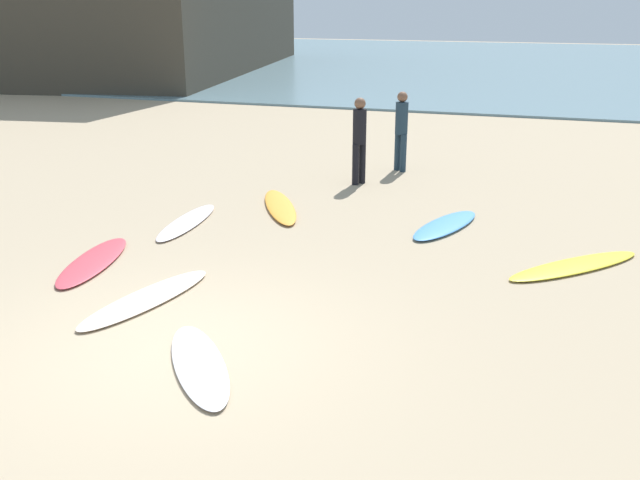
{
  "coord_description": "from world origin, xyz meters",
  "views": [
    {
      "loc": [
        3.69,
        -6.29,
        3.73
      ],
      "look_at": [
        0.66,
        3.18,
        0.3
      ],
      "focal_mm": 39.62,
      "sensor_mm": 36.0,
      "label": 1
    }
  ],
  "objects_px": {
    "surfboard_0": "(147,298)",
    "surfboard_5": "(199,364)",
    "surfboard_3": "(280,206)",
    "beachgoer_mid": "(359,136)",
    "beachgoer_near": "(401,127)",
    "surfboard_1": "(575,266)",
    "surfboard_7": "(93,261)",
    "surfboard_4": "(446,225)",
    "surfboard_2": "(187,222)"
  },
  "relations": [
    {
      "from": "surfboard_0",
      "to": "surfboard_5",
      "type": "xyz_separation_m",
      "value": [
        1.45,
        -1.36,
        0.0
      ]
    },
    {
      "from": "surfboard_0",
      "to": "surfboard_3",
      "type": "relative_size",
      "value": 0.95
    },
    {
      "from": "beachgoer_mid",
      "to": "beachgoer_near",
      "type": "bearing_deg",
      "value": 7.76
    },
    {
      "from": "surfboard_1",
      "to": "surfboard_7",
      "type": "xyz_separation_m",
      "value": [
        -6.78,
        -1.98,
        0.0
      ]
    },
    {
      "from": "surfboard_0",
      "to": "beachgoer_mid",
      "type": "distance_m",
      "value": 6.87
    },
    {
      "from": "surfboard_4",
      "to": "beachgoer_near",
      "type": "relative_size",
      "value": 1.14
    },
    {
      "from": "surfboard_0",
      "to": "surfboard_5",
      "type": "height_order",
      "value": "same"
    },
    {
      "from": "surfboard_5",
      "to": "surfboard_7",
      "type": "distance_m",
      "value": 3.72
    },
    {
      "from": "surfboard_7",
      "to": "beachgoer_mid",
      "type": "bearing_deg",
      "value": -125.22
    },
    {
      "from": "surfboard_4",
      "to": "beachgoer_mid",
      "type": "bearing_deg",
      "value": 150.25
    },
    {
      "from": "surfboard_2",
      "to": "beachgoer_mid",
      "type": "relative_size",
      "value": 1.22
    },
    {
      "from": "surfboard_0",
      "to": "beachgoer_near",
      "type": "xyz_separation_m",
      "value": [
        1.66,
        8.14,
        0.96
      ]
    },
    {
      "from": "surfboard_5",
      "to": "beachgoer_near",
      "type": "xyz_separation_m",
      "value": [
        0.22,
        9.5,
        0.96
      ]
    },
    {
      "from": "beachgoer_near",
      "to": "beachgoer_mid",
      "type": "bearing_deg",
      "value": 106.13
    },
    {
      "from": "surfboard_2",
      "to": "beachgoer_mid",
      "type": "xyz_separation_m",
      "value": [
        2.14,
        3.6,
        0.98
      ]
    },
    {
      "from": "surfboard_7",
      "to": "beachgoer_near",
      "type": "xyz_separation_m",
      "value": [
        3.13,
        7.19,
        0.96
      ]
    },
    {
      "from": "surfboard_0",
      "to": "surfboard_4",
      "type": "bearing_deg",
      "value": -113.71
    },
    {
      "from": "surfboard_0",
      "to": "surfboard_3",
      "type": "bearing_deg",
      "value": -78.43
    },
    {
      "from": "surfboard_1",
      "to": "surfboard_5",
      "type": "xyz_separation_m",
      "value": [
        -3.87,
        -4.3,
        0.0
      ]
    },
    {
      "from": "beachgoer_mid",
      "to": "surfboard_1",
      "type": "bearing_deg",
      "value": -101.49
    },
    {
      "from": "surfboard_2",
      "to": "surfboard_5",
      "type": "distance_m",
      "value": 5.13
    },
    {
      "from": "surfboard_2",
      "to": "surfboard_5",
      "type": "height_order",
      "value": "surfboard_5"
    },
    {
      "from": "surfboard_3",
      "to": "surfboard_4",
      "type": "height_order",
      "value": "surfboard_3"
    },
    {
      "from": "surfboard_3",
      "to": "surfboard_1",
      "type": "bearing_deg",
      "value": 135.06
    },
    {
      "from": "surfboard_0",
      "to": "beachgoer_near",
      "type": "relative_size",
      "value": 1.28
    },
    {
      "from": "beachgoer_near",
      "to": "surfboard_3",
      "type": "bearing_deg",
      "value": 106.2
    },
    {
      "from": "beachgoer_near",
      "to": "beachgoer_mid",
      "type": "height_order",
      "value": "beachgoer_mid"
    },
    {
      "from": "surfboard_1",
      "to": "surfboard_2",
      "type": "distance_m",
      "value": 6.38
    },
    {
      "from": "surfboard_2",
      "to": "surfboard_4",
      "type": "height_order",
      "value": "surfboard_4"
    },
    {
      "from": "surfboard_3",
      "to": "surfboard_5",
      "type": "height_order",
      "value": "surfboard_3"
    },
    {
      "from": "surfboard_1",
      "to": "surfboard_2",
      "type": "bearing_deg",
      "value": 43.03
    },
    {
      "from": "surfboard_1",
      "to": "surfboard_5",
      "type": "distance_m",
      "value": 5.78
    },
    {
      "from": "surfboard_4",
      "to": "surfboard_2",
      "type": "bearing_deg",
      "value": -146.47
    },
    {
      "from": "surfboard_0",
      "to": "surfboard_7",
      "type": "relative_size",
      "value": 1.06
    },
    {
      "from": "surfboard_1",
      "to": "surfboard_4",
      "type": "xyz_separation_m",
      "value": [
        -2.06,
        1.34,
        0.01
      ]
    },
    {
      "from": "surfboard_7",
      "to": "beachgoer_mid",
      "type": "distance_m",
      "value": 6.37
    },
    {
      "from": "surfboard_3",
      "to": "surfboard_7",
      "type": "bearing_deg",
      "value": 36.98
    },
    {
      "from": "surfboard_1",
      "to": "surfboard_7",
      "type": "relative_size",
      "value": 1.15
    },
    {
      "from": "surfboard_1",
      "to": "surfboard_2",
      "type": "relative_size",
      "value": 1.12
    },
    {
      "from": "surfboard_5",
      "to": "beachgoer_mid",
      "type": "bearing_deg",
      "value": -123.84
    },
    {
      "from": "surfboard_0",
      "to": "surfboard_7",
      "type": "height_order",
      "value": "surfboard_7"
    },
    {
      "from": "beachgoer_near",
      "to": "surfboard_2",
      "type": "bearing_deg",
      "value": 100.1
    },
    {
      "from": "surfboard_4",
      "to": "surfboard_5",
      "type": "distance_m",
      "value": 5.92
    },
    {
      "from": "surfboard_0",
      "to": "beachgoer_mid",
      "type": "bearing_deg",
      "value": -85.57
    },
    {
      "from": "surfboard_4",
      "to": "surfboard_5",
      "type": "relative_size",
      "value": 1.05
    },
    {
      "from": "surfboard_0",
      "to": "beachgoer_mid",
      "type": "relative_size",
      "value": 1.26
    },
    {
      "from": "surfboard_2",
      "to": "surfboard_5",
      "type": "bearing_deg",
      "value": -64.91
    },
    {
      "from": "surfboard_4",
      "to": "surfboard_7",
      "type": "bearing_deg",
      "value": -126.34
    },
    {
      "from": "surfboard_1",
      "to": "surfboard_0",
      "type": "bearing_deg",
      "value": 73.56
    },
    {
      "from": "surfboard_5",
      "to": "surfboard_7",
      "type": "height_order",
      "value": "same"
    }
  ]
}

